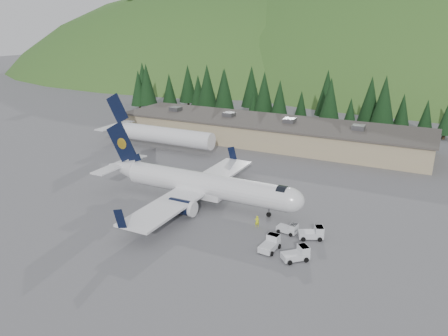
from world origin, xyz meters
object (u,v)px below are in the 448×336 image
baggage_tug_c (270,244)px  baggage_tug_a (313,233)px  second_airliner (155,134)px  ramp_worker (257,221)px  airliner (200,184)px  baggage_tug_b (289,229)px  terminal_building (268,131)px  baggage_tug_d (297,254)px

baggage_tug_c → baggage_tug_a: bearing=-31.8°
baggage_tug_a → baggage_tug_c: baggage_tug_c is taller
second_airliner → ramp_worker: (34.90, -25.76, -2.50)m
airliner → second_airliner: (-23.93, 22.00, 0.32)m
baggage_tug_b → second_airliner: bearing=155.3°
baggage_tug_a → terminal_building: (-22.65, 41.53, 1.88)m
baggage_tug_b → baggage_tug_c: bearing=-88.3°
baggage_tug_a → baggage_tug_b: 3.22m
baggage_tug_a → baggage_tug_c: size_ratio=1.06×
airliner → baggage_tug_c: bearing=-30.5°
baggage_tug_a → terminal_building: size_ratio=0.05×
second_airliner → baggage_tug_b: second_airliner is taller
airliner → baggage_tug_b: airliner is taller
baggage_tug_b → ramp_worker: ramp_worker is taller
baggage_tug_a → baggage_tug_c: 6.40m
ramp_worker → baggage_tug_c: bearing=93.7°
second_airliner → baggage_tug_b: 46.98m
baggage_tug_b → baggage_tug_c: (-0.59, -5.13, 0.12)m
baggage_tug_c → terminal_building: 50.36m
baggage_tug_c → baggage_tug_d: size_ratio=0.99×
airliner → baggage_tug_c: airliner is taller
terminal_building → baggage_tug_b: bearing=-64.9°
baggage_tug_c → baggage_tug_d: baggage_tug_c is taller
airliner → baggage_tug_b: bearing=-13.1°
baggage_tug_d → baggage_tug_a: bearing=44.6°
second_airliner → baggage_tug_d: bearing=-36.6°
baggage_tug_b → baggage_tug_d: size_ratio=0.86×
baggage_tug_d → ramp_worker: (-7.52, 5.74, 0.08)m
baggage_tug_c → baggage_tug_d: (3.68, -0.84, -0.01)m
second_airliner → baggage_tug_a: 49.70m
second_airliner → terminal_building: (19.91, 16.00, -0.70)m
airliner → terminal_building: bearing=95.9°
airliner → baggage_tug_d: (18.49, -9.50, -2.26)m
second_airliner → baggage_tug_d: 52.90m
baggage_tug_b → terminal_building: 45.90m
baggage_tug_c → terminal_building: terminal_building is taller
baggage_tug_a → baggage_tug_d: (-0.14, -5.98, 0.00)m
baggage_tug_c → terminal_building: bearing=26.7°
terminal_building → second_airliner: bearing=-141.2°
terminal_building → baggage_tug_d: terminal_building is taller
baggage_tug_b → airliner: bearing=175.3°
airliner → baggage_tug_a: airliner is taller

